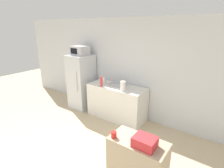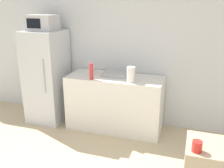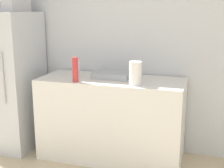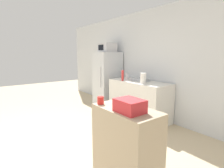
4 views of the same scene
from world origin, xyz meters
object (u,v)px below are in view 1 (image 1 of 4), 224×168
(refrigerator, at_px, (82,82))
(paper_towel_roll, at_px, (123,86))
(bottle_tall, at_px, (101,82))
(basket, at_px, (145,142))
(jar, at_px, (114,135))
(bottle_short, at_px, (104,81))
(microwave, at_px, (80,50))

(refrigerator, relative_size, paper_towel_roll, 6.84)
(refrigerator, relative_size, bottle_tall, 6.27)
(bottle_tall, relative_size, paper_towel_roll, 1.09)
(basket, height_order, jar, basket)
(basket, height_order, paper_towel_roll, paper_towel_roll)
(refrigerator, distance_m, bottle_short, 0.87)
(bottle_short, bearing_deg, jar, -48.91)
(refrigerator, height_order, jar, refrigerator)
(bottle_tall, xyz_separation_m, basket, (1.98, -1.60, -0.00))
(bottle_short, bearing_deg, refrigerator, -178.93)
(microwave, height_order, basket, microwave)
(microwave, height_order, jar, microwave)
(bottle_tall, bearing_deg, bottle_short, 111.90)
(refrigerator, height_order, paper_towel_roll, refrigerator)
(microwave, bearing_deg, paper_towel_roll, -5.56)
(microwave, bearing_deg, bottle_short, 1.15)
(basket, relative_size, paper_towel_roll, 1.18)
(jar, bearing_deg, bottle_short, 131.09)
(jar, bearing_deg, microwave, 143.04)
(bottle_tall, distance_m, paper_towel_roll, 0.62)
(basket, bearing_deg, jar, -170.42)
(refrigerator, height_order, microwave, microwave)
(jar, bearing_deg, basket, 9.58)
(microwave, relative_size, basket, 1.64)
(bottle_tall, relative_size, bottle_short, 1.53)
(bottle_short, height_order, jar, bottle_short)
(jar, bearing_deg, bottle_tall, 133.13)
(microwave, relative_size, bottle_tall, 1.78)
(refrigerator, bearing_deg, jar, -36.98)
(microwave, distance_m, basket, 3.51)
(jar, xyz_separation_m, paper_towel_roll, (-0.95, 1.73, 0.01))
(microwave, relative_size, bottle_short, 2.73)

